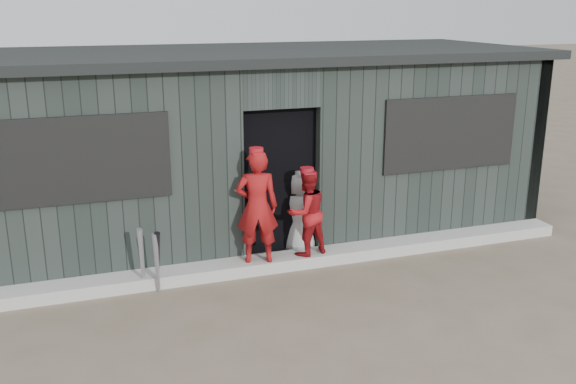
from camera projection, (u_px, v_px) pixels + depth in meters
name	position (u px, v px, depth m)	size (l,w,h in m)	color
ground	(345.00, 332.00, 6.57)	(80.00, 80.00, 0.00)	brown
curb	(287.00, 261.00, 8.20)	(8.00, 0.36, 0.15)	#AAAAA5
bat_left	(142.00, 260.00, 7.37)	(0.07, 0.07, 0.81)	#9B9BA4
bat_mid	(157.00, 263.00, 7.34)	(0.07, 0.07, 0.75)	gray
bat_right	(157.00, 261.00, 7.39)	(0.07, 0.07, 0.77)	black
player_red_left	(257.00, 207.00, 7.80)	(0.52, 0.34, 1.42)	maroon
player_red_right	(307.00, 212.00, 8.08)	(0.54, 0.42, 1.12)	maroon
player_grey_back	(300.00, 214.00, 8.48)	(0.56, 0.36, 1.14)	#A9A9A9
dugout	(250.00, 142.00, 9.38)	(8.30, 3.30, 2.62)	black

